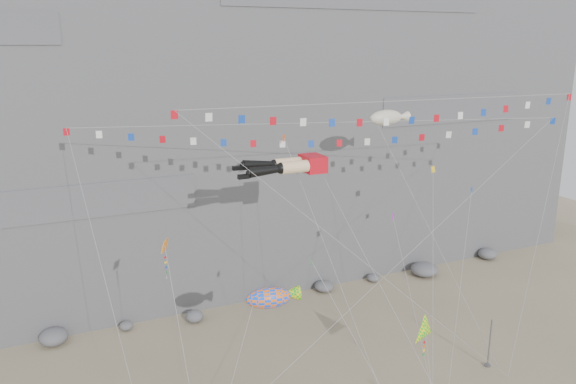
{
  "coord_description": "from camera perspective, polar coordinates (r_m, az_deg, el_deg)",
  "views": [
    {
      "loc": [
        -19.41,
        -30.41,
        24.81
      ],
      "look_at": [
        -1.69,
        9.0,
        13.4
      ],
      "focal_mm": 35.0,
      "sensor_mm": 36.0,
      "label": 1
    }
  ],
  "objects": [
    {
      "name": "small_kite_a",
      "position": [
        43.32,
        -0.15,
        4.81
      ],
      "size": [
        2.13,
        15.85,
        23.42
      ],
      "color": "#E75513",
      "rests_on": "ground"
    },
    {
      "name": "anchor_pole_right",
      "position": [
        48.37,
        19.8,
        -14.26
      ],
      "size": [
        0.12,
        0.12,
        4.06
      ],
      "primitive_type": "cylinder",
      "color": "slate",
      "rests_on": "ground"
    },
    {
      "name": "flag_banner_lower",
      "position": [
        42.17,
        11.34,
        9.03
      ],
      "size": [
        32.86,
        7.32,
        23.25
      ],
      "color": "red",
      "rests_on": "ground"
    },
    {
      "name": "cliff",
      "position": [
        65.36,
        -7.17,
        14.84
      ],
      "size": [
        80.0,
        28.0,
        50.0
      ],
      "primitive_type": "cube",
      "color": "slate",
      "rests_on": "ground"
    },
    {
      "name": "small_kite_d",
      "position": [
        49.2,
        14.52,
        1.86
      ],
      "size": [
        10.12,
        14.13,
        21.9
      ],
      "color": "yellow",
      "rests_on": "ground"
    },
    {
      "name": "delta_kite",
      "position": [
        41.8,
        13.79,
        -13.5
      ],
      "size": [
        4.69,
        7.01,
        8.81
      ],
      "color": "yellow",
      "rests_on": "ground"
    },
    {
      "name": "flag_banner_upper",
      "position": [
        44.77,
        3.84,
        7.02
      ],
      "size": [
        37.9,
        17.05,
        27.71
      ],
      "color": "red",
      "rests_on": "ground"
    },
    {
      "name": "fish_windsock",
      "position": [
        37.32,
        -1.99,
        -10.72
      ],
      "size": [
        8.62,
        6.36,
        12.06
      ],
      "color": "orange",
      "rests_on": "ground"
    },
    {
      "name": "small_kite_c",
      "position": [
        37.28,
        2.55,
        -7.32
      ],
      "size": [
        4.51,
        8.21,
        13.88
      ],
      "color": "green",
      "rests_on": "ground"
    },
    {
      "name": "harlequin_kite",
      "position": [
        34.43,
        -12.38,
        -5.47
      ],
      "size": [
        1.67,
        5.73,
        14.14
      ],
      "color": "red",
      "rests_on": "ground"
    },
    {
      "name": "blimp_windsock",
      "position": [
        49.13,
        9.93,
        7.41
      ],
      "size": [
        6.24,
        12.27,
        22.2
      ],
      "color": "beige",
      "rests_on": "ground"
    },
    {
      "name": "talus_boulders",
      "position": [
        56.66,
        -1.79,
        -10.51
      ],
      "size": [
        60.0,
        3.0,
        1.2
      ],
      "primitive_type": null,
      "color": "slate",
      "rests_on": "ground"
    },
    {
      "name": "legs_kite",
      "position": [
        41.43,
        0.18,
        2.69
      ],
      "size": [
        9.68,
        16.64,
        22.58
      ],
      "rotation": [
        0.0,
        0.0,
        -0.01
      ],
      "color": "red",
      "rests_on": "ground"
    },
    {
      "name": "small_kite_b",
      "position": [
        46.9,
        10.66,
        -2.71
      ],
      "size": [
        3.88,
        11.7,
        15.91
      ],
      "color": "purple",
      "rests_on": "ground"
    },
    {
      "name": "small_kite_e",
      "position": [
        48.07,
        18.11,
        -0.27
      ],
      "size": [
        9.53,
        9.52,
        18.26
      ],
      "color": "#123CA5",
      "rests_on": "ground"
    }
  ]
}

